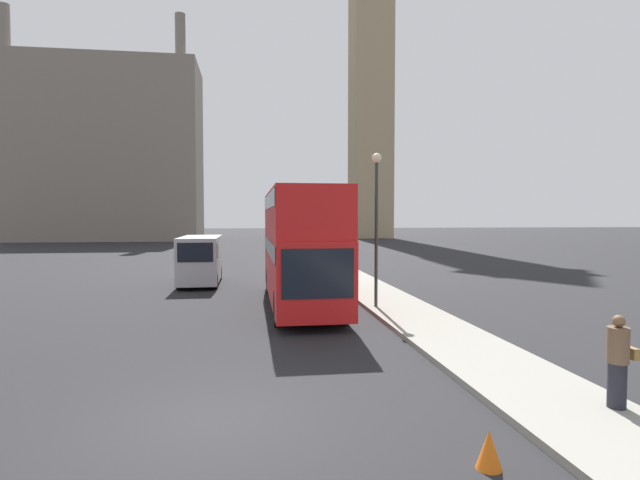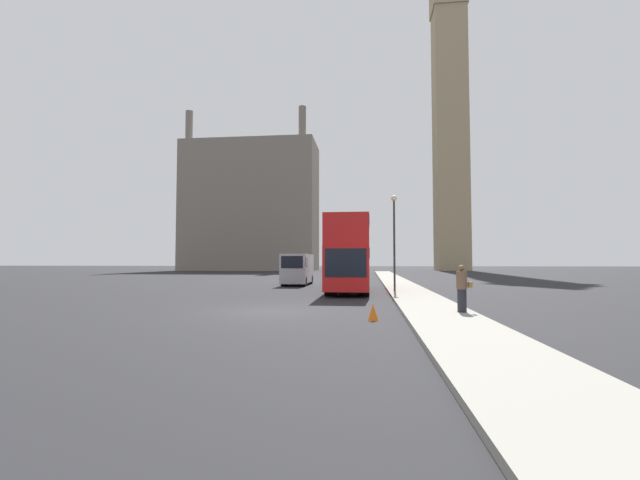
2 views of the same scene
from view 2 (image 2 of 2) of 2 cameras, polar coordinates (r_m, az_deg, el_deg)
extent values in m
plane|color=black|center=(16.71, -6.87, -9.41)|extent=(300.00, 300.00, 0.00)
cube|color=gray|center=(16.45, 15.17, -9.18)|extent=(2.52, 120.00, 0.15)
cube|color=tan|center=(95.38, 16.99, 12.74)|extent=(6.47, 6.47, 54.67)
cube|color=slate|center=(90.91, -9.16, 4.36)|extent=(27.28, 12.11, 26.50)
cylinder|color=slate|center=(93.39, -17.05, 14.42)|extent=(1.45, 1.45, 5.83)
cylinder|color=slate|center=(87.16, -2.37, 15.56)|extent=(1.45, 1.45, 5.83)
cube|color=red|center=(27.00, 3.99, -3.63)|extent=(2.43, 10.01, 2.45)
cube|color=red|center=(27.05, 3.97, 0.78)|extent=(2.43, 9.81, 1.71)
cube|color=black|center=(27.00, 3.98, -1.93)|extent=(2.47, 9.61, 0.55)
cube|color=black|center=(27.08, 3.97, 1.79)|extent=(2.47, 9.41, 0.55)
cube|color=black|center=(21.98, 3.43, -3.05)|extent=(2.14, 0.03, 1.47)
cylinder|color=black|center=(23.59, 1.50, -6.10)|extent=(0.68, 1.15, 1.15)
cylinder|color=black|center=(23.51, 5.77, -6.10)|extent=(0.68, 1.15, 1.15)
cylinder|color=black|center=(30.57, 2.63, -5.35)|extent=(0.68, 1.15, 1.15)
cylinder|color=black|center=(30.51, 5.92, -5.34)|extent=(0.68, 1.15, 1.15)
cube|color=#B2B7BC|center=(34.44, -3.00, -3.79)|extent=(1.92, 5.27, 2.27)
cube|color=black|center=(31.82, -3.77, -2.96)|extent=(1.63, 0.02, 0.91)
cube|color=black|center=(32.74, -3.48, -2.96)|extent=(1.95, 0.95, 0.73)
cylinder|color=black|center=(32.83, -4.76, -5.51)|extent=(0.48, 0.76, 0.76)
cylinder|color=black|center=(32.59, -2.26, -5.54)|extent=(0.48, 0.76, 0.76)
cylinder|color=black|center=(36.35, -3.66, -5.26)|extent=(0.48, 0.76, 0.76)
cylinder|color=black|center=(36.13, -1.40, -5.28)|extent=(0.48, 0.76, 0.76)
cylinder|color=#23232D|center=(15.79, 18.40, -7.68)|extent=(0.31, 0.31, 0.79)
cylinder|color=brown|center=(15.75, 18.36, -5.11)|extent=(0.36, 0.36, 0.63)
sphere|color=brown|center=(15.74, 18.34, -3.57)|extent=(0.21, 0.21, 0.21)
cube|color=olive|center=(15.82, 19.38, -5.65)|extent=(0.12, 0.24, 0.20)
cylinder|color=#2D332D|center=(25.72, 9.88, -0.78)|extent=(0.12, 0.12, 5.34)
sphere|color=beige|center=(25.98, 9.83, 5.51)|extent=(0.36, 0.36, 0.36)
cone|color=orange|center=(14.07, 7.09, -9.53)|extent=(0.36, 0.36, 0.55)
camera|label=1|loc=(8.38, -15.67, 8.04)|focal=28.00mm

